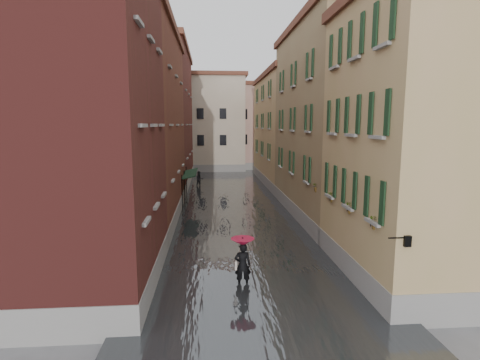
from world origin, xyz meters
name	(u,v)px	position (x,y,z in m)	size (l,w,h in m)	color
ground	(249,265)	(0.00, 0.00, 0.00)	(120.00, 120.00, 0.00)	slate
floodwater	(232,205)	(0.00, 13.00, 0.10)	(10.00, 60.00, 0.20)	#3F4346
building_left_near	(72,127)	(-7.00, -2.00, 6.50)	(6.00, 8.00, 13.00)	maroon
building_left_mid	(132,130)	(-7.00, 9.00, 6.25)	(6.00, 14.00, 12.50)	brown
building_left_far	(160,121)	(-7.00, 24.00, 7.00)	(6.00, 16.00, 14.00)	maroon
building_right_near	(422,145)	(7.00, -2.00, 5.75)	(6.00, 8.00, 11.50)	tan
building_right_mid	(335,126)	(7.00, 9.00, 6.50)	(6.00, 14.00, 13.00)	#95845A
building_right_far	(290,132)	(7.00, 24.00, 5.75)	(6.00, 16.00, 11.50)	tan
building_end_cream	(201,125)	(-3.00, 38.00, 6.50)	(12.00, 9.00, 13.00)	beige
building_end_pink	(261,128)	(6.00, 40.00, 6.00)	(10.00, 9.00, 12.00)	tan
awning_near	(189,177)	(-3.49, 13.06, 2.46)	(1.09, 2.77, 2.80)	#16321E
awning_far	(191,172)	(-3.49, 15.71, 2.46)	(1.09, 2.91, 2.80)	#16321E
wall_lantern	(406,241)	(4.33, -6.00, 3.01)	(0.71, 0.22, 0.35)	black
window_planters	(342,194)	(4.12, -0.79, 3.51)	(0.59, 8.22, 0.84)	brown
pedestrian_main	(243,258)	(-0.51, -2.37, 1.25)	(0.98, 0.98, 2.06)	black
pedestrian_far	(200,179)	(-2.91, 22.33, 0.86)	(0.83, 0.65, 1.71)	black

